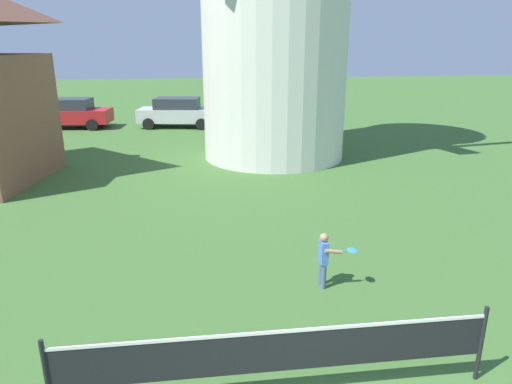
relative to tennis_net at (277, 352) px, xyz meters
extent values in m
cylinder|color=black|center=(-2.73, 0.00, -0.14)|extent=(0.06, 0.06, 1.10)
cylinder|color=black|center=(2.73, 0.00, -0.14)|extent=(0.06, 0.06, 1.10)
cube|color=black|center=(0.00, 0.00, -0.01)|extent=(5.42, 0.01, 0.55)
cube|color=white|center=(0.00, 0.00, 0.28)|extent=(5.42, 0.02, 0.04)
cylinder|color=slate|center=(1.33, 2.77, -0.45)|extent=(0.10, 0.10, 0.48)
cylinder|color=slate|center=(1.33, 2.63, -0.45)|extent=(0.10, 0.10, 0.48)
cube|color=#4C7AD1|center=(1.33, 2.70, 0.01)|extent=(0.14, 0.24, 0.43)
sphere|color=tan|center=(1.33, 2.70, 0.30)|extent=(0.16, 0.16, 0.16)
cylinder|color=tan|center=(1.32, 2.85, -0.01)|extent=(0.07, 0.07, 0.32)
cylinder|color=tan|center=(1.48, 2.57, 0.07)|extent=(0.33, 0.08, 0.12)
cylinder|color=#338CCC|center=(1.61, 2.58, 0.07)|extent=(0.22, 0.03, 0.04)
ellipsoid|color=#338CCC|center=(1.83, 2.59, 0.07)|extent=(0.19, 0.25, 0.03)
cube|color=red|center=(-7.67, 21.03, -0.04)|extent=(4.62, 2.12, 0.70)
cube|color=#2D333D|center=(-7.67, 21.03, 0.59)|extent=(2.64, 1.73, 0.56)
cylinder|color=black|center=(-6.07, 21.73, -0.39)|extent=(0.61, 0.24, 0.60)
cylinder|color=black|center=(-6.23, 20.03, -0.39)|extent=(0.61, 0.24, 0.60)
cylinder|color=black|center=(-9.10, 22.02, -0.39)|extent=(0.61, 0.24, 0.60)
cylinder|color=black|center=(-9.26, 20.33, -0.39)|extent=(0.61, 0.24, 0.60)
cube|color=silver|center=(-1.85, 20.57, -0.04)|extent=(4.32, 2.33, 0.70)
cube|color=#2D333D|center=(-1.85, 20.57, 0.59)|extent=(2.50, 1.84, 0.56)
cylinder|color=black|center=(-0.34, 21.19, -0.39)|extent=(0.62, 0.27, 0.60)
cylinder|color=black|center=(-0.61, 19.51, -0.39)|extent=(0.62, 0.27, 0.60)
cylinder|color=black|center=(-3.09, 21.63, -0.39)|extent=(0.62, 0.27, 0.60)
cylinder|color=black|center=(-3.36, 19.95, -0.39)|extent=(0.62, 0.27, 0.60)
camera|label=1|loc=(-0.88, -4.78, 3.63)|focal=32.58mm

